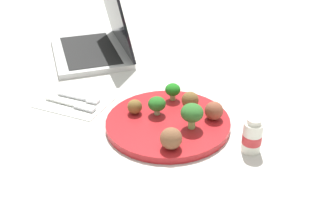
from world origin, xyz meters
TOP-DOWN VIEW (x-y plane):
  - ground_plane at (0.00, 0.00)m, footprint 4.00×4.00m
  - plate at (0.00, 0.00)m, footprint 0.28×0.28m
  - broccoli_floret_near_rim at (-0.03, 0.01)m, footprint 0.04×0.04m
  - broccoli_floret_center at (-0.02, 0.09)m, footprint 0.04×0.04m
  - broccoli_floret_front_left at (0.06, -0.01)m, footprint 0.05×0.05m
  - meatball_far_rim at (0.04, -0.10)m, footprint 0.04×0.04m
  - meatball_center at (0.09, 0.04)m, footprint 0.04×0.04m
  - meatball_near_rim at (0.03, 0.07)m, footprint 0.04×0.04m
  - meatball_mid_left at (-0.08, 0.00)m, footprint 0.03×0.03m
  - napkin at (-0.26, 0.01)m, footprint 0.18×0.13m
  - fork at (-0.25, 0.03)m, footprint 0.12×0.02m
  - knife at (-0.25, -0.00)m, footprint 0.15×0.03m
  - yogurt_bottle at (0.19, -0.03)m, footprint 0.04×0.04m
  - laptop at (-0.36, 0.32)m, footprint 0.37×0.39m

SIDE VIEW (x-z plane):
  - ground_plane at x=0.00m, z-range 0.00..0.00m
  - napkin at x=-0.26m, z-range 0.00..0.01m
  - knife at x=-0.25m, z-range 0.00..0.01m
  - fork at x=-0.25m, z-range 0.00..0.01m
  - plate at x=0.00m, z-range 0.00..0.02m
  - meatball_mid_left at x=-0.08m, z-range 0.02..0.05m
  - yogurt_bottle at x=0.19m, z-range 0.00..0.07m
  - meatball_near_rim at x=0.03m, z-range 0.02..0.06m
  - meatball_center at x=0.09m, z-range 0.02..0.06m
  - meatball_far_rim at x=0.04m, z-range 0.02..0.06m
  - laptop at x=-0.36m, z-range -0.07..0.15m
  - broccoli_floret_near_rim at x=-0.03m, z-range 0.02..0.06m
  - broccoli_floret_center at x=-0.02m, z-range 0.02..0.06m
  - broccoli_floret_front_left at x=0.06m, z-range 0.02..0.08m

